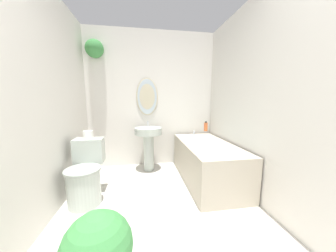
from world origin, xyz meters
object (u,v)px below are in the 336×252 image
Objects in this scene: bathtub at (206,161)px; shampoo_bottle at (206,127)px; toilet at (86,176)px; potted_plant at (98,250)px; pedestal_sink at (149,141)px; toilet_paper_roll at (88,135)px.

bathtub is 0.73m from shampoo_bottle.
shampoo_bottle reaches higher than toilet.
toilet reaches higher than potted_plant.
toilet is at bearing -169.97° from bathtub.
potted_plant is at bearing -101.85° from pedestal_sink.
pedestal_sink is at bearing 45.62° from toilet.
pedestal_sink is at bearing 148.70° from bathtub.
potted_plant is (-1.42, -1.90, -0.43)m from shampoo_bottle.
pedestal_sink is 7.65× the size of toilet_paper_roll.
toilet_paper_roll is at bearing -142.61° from pedestal_sink.
pedestal_sink reaches higher than potted_plant.
toilet_paper_roll reaches higher than bathtub.
shampoo_bottle reaches higher than toilet_paper_roll.
toilet_paper_roll is at bearing -160.49° from shampoo_bottle.
bathtub is at bearing 10.03° from toilet.
pedestal_sink is 0.58× the size of bathtub.
potted_plant is 1.40m from toilet_paper_roll.
pedestal_sink reaches higher than toilet_paper_roll.
shampoo_bottle is at bearing 70.75° from bathtub.
potted_plant is (-0.39, -1.86, -0.22)m from pedestal_sink.
shampoo_bottle is at bearing 24.95° from toilet.
toilet is at bearing -90.00° from toilet_paper_roll.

